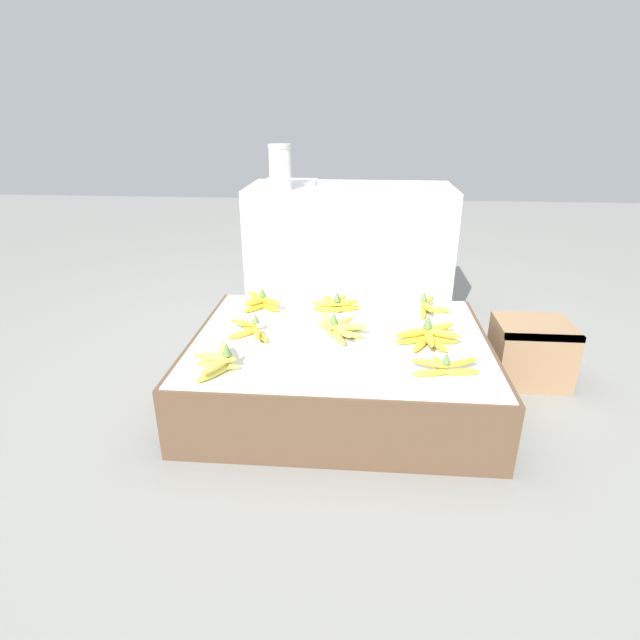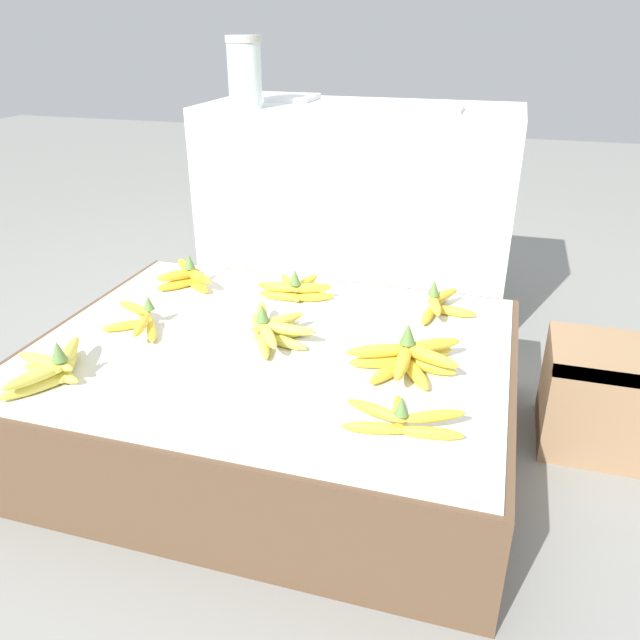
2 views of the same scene
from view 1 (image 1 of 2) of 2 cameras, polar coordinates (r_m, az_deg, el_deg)
The scene contains 15 objects.
ground_plane at distance 2.11m, azimuth 2.21°, elevation -8.76°, with size 10.00×10.00×0.00m, color gray.
display_platform at distance 2.04m, azimuth 2.26°, elevation -5.47°, with size 1.17×0.92×0.28m.
back_vendor_table at distance 2.78m, azimuth 3.32°, elevation 7.48°, with size 1.07×0.49×0.74m.
wooden_crate at distance 2.36m, azimuth 22.93°, elevation -3.36°, with size 0.31×0.26×0.27m.
banana_bunch_front_left at distance 1.76m, azimuth -11.39°, elevation -4.58°, with size 0.17×0.25×0.10m.
banana_bunch_front_midright at distance 1.76m, azimuth 14.09°, elevation -5.16°, with size 0.24×0.15×0.09m.
banana_bunch_middle_left at distance 2.00m, azimuth -7.92°, elevation -1.09°, with size 0.19×0.20×0.09m.
banana_bunch_middle_midleft at distance 1.99m, azimuth 2.15°, elevation -0.91°, with size 0.22×0.25×0.10m.
banana_bunch_middle_midright at distance 1.96m, azimuth 12.37°, elevation -1.80°, with size 0.26×0.24×0.11m.
banana_bunch_back_left at distance 2.27m, azimuth -6.80°, elevation 2.11°, with size 0.19×0.19×0.10m.
banana_bunch_back_midleft at distance 2.23m, azimuth 1.88°, elevation 1.84°, with size 0.22×0.15×0.10m.
banana_bunch_back_midright at distance 2.27m, azimuth 12.16°, elevation 1.58°, with size 0.14×0.22×0.09m.
glass_jar at distance 2.54m, azimuth -4.58°, elevation 17.00°, with size 0.11×0.11×0.22m.
foam_tray_white at distance 2.63m, azimuth 8.30°, elevation 14.82°, with size 0.26×0.15×0.02m.
foam_tray_dark at distance 2.79m, azimuth -3.43°, elevation 15.49°, with size 0.28×0.18×0.02m.
Camera 1 is at (0.07, -1.80, 1.11)m, focal length 28.00 mm.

